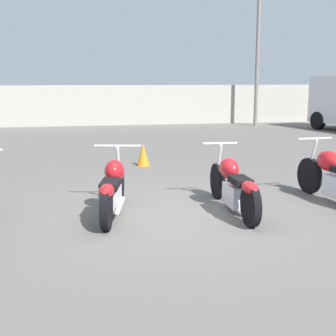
{
  "coord_description": "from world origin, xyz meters",
  "views": [
    {
      "loc": [
        -1.37,
        -6.44,
        1.94
      ],
      "look_at": [
        0.0,
        0.26,
        0.65
      ],
      "focal_mm": 50.0,
      "sensor_mm": 36.0,
      "label": 1
    }
  ],
  "objects_px": {
    "motorcycle_slot_2": "(113,188)",
    "motorcycle_slot_3": "(234,185)",
    "traffic_cone_far": "(143,155)",
    "motorcycle_slot_4": "(336,177)"
  },
  "relations": [
    {
      "from": "motorcycle_slot_2",
      "to": "traffic_cone_far",
      "type": "relative_size",
      "value": 3.92
    },
    {
      "from": "traffic_cone_far",
      "to": "motorcycle_slot_3",
      "type": "bearing_deg",
      "value": -79.47
    },
    {
      "from": "motorcycle_slot_4",
      "to": "motorcycle_slot_3",
      "type": "bearing_deg",
      "value": 179.3
    },
    {
      "from": "traffic_cone_far",
      "to": "motorcycle_slot_4",
      "type": "bearing_deg",
      "value": -57.29
    },
    {
      "from": "motorcycle_slot_3",
      "to": "motorcycle_slot_4",
      "type": "distance_m",
      "value": 1.76
    },
    {
      "from": "motorcycle_slot_2",
      "to": "motorcycle_slot_4",
      "type": "height_order",
      "value": "motorcycle_slot_4"
    },
    {
      "from": "motorcycle_slot_2",
      "to": "motorcycle_slot_3",
      "type": "relative_size",
      "value": 0.92
    },
    {
      "from": "motorcycle_slot_3",
      "to": "motorcycle_slot_2",
      "type": "bearing_deg",
      "value": 176.69
    },
    {
      "from": "motorcycle_slot_3",
      "to": "motorcycle_slot_4",
      "type": "height_order",
      "value": "motorcycle_slot_4"
    },
    {
      "from": "motorcycle_slot_2",
      "to": "motorcycle_slot_3",
      "type": "distance_m",
      "value": 1.78
    }
  ]
}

